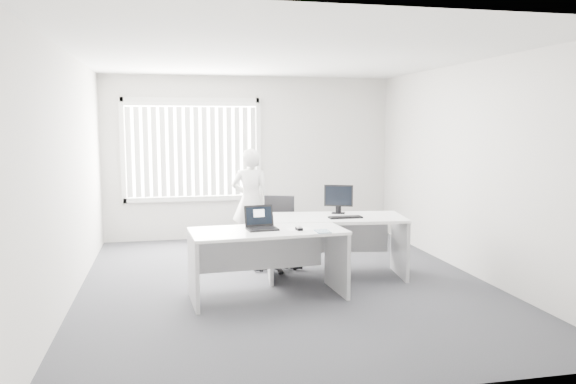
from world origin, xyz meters
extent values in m
plane|color=#44454A|center=(0.00, 0.00, 0.00)|extent=(6.00, 6.00, 0.00)
cube|color=beige|center=(0.00, 3.00, 1.40)|extent=(5.00, 0.02, 2.80)
cube|color=beige|center=(0.00, -3.00, 1.40)|extent=(5.00, 0.02, 2.80)
cube|color=beige|center=(-2.50, 0.00, 1.40)|extent=(0.02, 6.00, 2.80)
cube|color=beige|center=(2.50, 0.00, 1.40)|extent=(0.02, 6.00, 2.80)
cube|color=silver|center=(0.00, 0.00, 2.80)|extent=(5.00, 6.00, 0.02)
cube|color=silver|center=(-1.00, 2.96, 1.55)|extent=(2.32, 0.06, 1.76)
cube|color=white|center=(-0.32, -0.51, 0.78)|extent=(1.80, 0.94, 0.03)
cube|color=#ADADAF|center=(-1.17, -0.57, 0.38)|extent=(0.10, 0.75, 0.76)
cube|color=#ADADAF|center=(0.53, -0.45, 0.38)|extent=(0.10, 0.75, 0.76)
cube|color=white|center=(0.70, 0.17, 0.78)|extent=(1.85, 1.04, 0.03)
cube|color=#ADADAF|center=(-0.14, 0.28, 0.38)|extent=(0.14, 0.76, 0.77)
cube|color=#ADADAF|center=(1.55, 0.06, 0.38)|extent=(0.14, 0.76, 0.77)
cylinder|color=black|center=(0.03, 0.69, 0.04)|extent=(0.72, 0.72, 0.08)
cylinder|color=black|center=(0.03, 0.69, 0.22)|extent=(0.07, 0.07, 0.43)
cube|color=black|center=(0.03, 0.69, 0.43)|extent=(0.56, 0.56, 0.07)
cube|color=black|center=(0.10, 0.88, 0.74)|extent=(0.41, 0.19, 0.52)
imported|color=silver|center=(-0.18, 1.75, 0.81)|extent=(0.68, 0.55, 1.62)
cube|color=white|center=(0.04, -0.54, 0.80)|extent=(0.32, 0.26, 0.00)
cube|color=silver|center=(0.26, -0.77, 0.80)|extent=(0.15, 0.21, 0.01)
cube|color=black|center=(0.78, 0.02, 0.81)|extent=(0.43, 0.14, 0.02)
camera|label=1|loc=(-1.41, -6.72, 2.00)|focal=35.00mm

